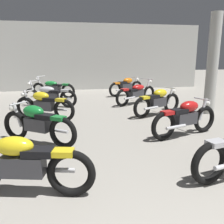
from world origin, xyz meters
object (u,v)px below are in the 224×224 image
Objects in this scene: motorcycle_left_row_3 at (44,105)px; motorcycle_left_row_1 at (22,164)px; motorcycle_left_row_5 at (53,88)px; motorcycle_left_row_2 at (37,123)px; motorcycle_right_row_2 at (186,117)px; motorcycle_right_row_3 at (158,101)px; support_pillar at (212,65)px; motorcycle_right_row_5 at (126,86)px; motorcycle_left_row_4 at (49,95)px; motorcycle_right_row_4 at (137,93)px.

motorcycle_left_row_1 is at bearing -89.53° from motorcycle_left_row_3.
motorcycle_left_row_2 is at bearing -90.57° from motorcycle_left_row_5.
motorcycle_right_row_3 is at bearing 86.83° from motorcycle_right_row_2.
motorcycle_left_row_5 is at bearing 142.17° from support_pillar.
motorcycle_right_row_5 is at bearing 66.68° from motorcycle_left_row_1.
motorcycle_left_row_2 is 0.90× the size of motorcycle_right_row_5.
motorcycle_left_row_4 reaches higher than motorcycle_right_row_3.
support_pillar is 5.76m from motorcycle_left_row_2.
support_pillar reaches higher than motorcycle_left_row_2.
support_pillar is 1.73× the size of motorcycle_right_row_3.
motorcycle_left_row_2 and motorcycle_right_row_5 have the same top height.
motorcycle_right_row_5 is (3.49, 6.00, 0.00)m from motorcycle_left_row_2.
motorcycle_left_row_1 is 4.12m from motorcycle_left_row_3.
motorcycle_right_row_5 is at bearing 48.33° from motorcycle_left_row_3.
motorcycle_left_row_1 is 8.78m from motorcycle_right_row_5.
motorcycle_right_row_5 is at bearing 90.23° from motorcycle_right_row_3.
motorcycle_right_row_5 is at bearing 114.07° from support_pillar.
motorcycle_left_row_1 is 0.96× the size of motorcycle_left_row_4.
motorcycle_left_row_5 reaches higher than motorcycle_left_row_1.
motorcycle_right_row_5 is at bearing 89.08° from motorcycle_right_row_2.
motorcycle_right_row_5 is at bearing 59.85° from motorcycle_left_row_2.
motorcycle_left_row_4 is at bearing 129.20° from motorcycle_right_row_2.
support_pillar is 1.92× the size of motorcycle_left_row_2.
motorcycle_left_row_5 is at bearing 88.83° from motorcycle_left_row_3.
motorcycle_left_row_5 reaches higher than motorcycle_left_row_2.
support_pillar is 1.79× the size of motorcycle_left_row_3.
motorcycle_left_row_4 is 1.06× the size of motorcycle_right_row_2.
support_pillar is 1.74× the size of motorcycle_right_row_5.
motorcycle_left_row_1 is at bearing -142.91° from support_pillar.
motorcycle_left_row_4 is 4.06m from motorcycle_right_row_3.
motorcycle_left_row_2 is at bearing -89.40° from motorcycle_left_row_3.
motorcycle_right_row_4 is (3.38, 3.90, -0.01)m from motorcycle_left_row_2.
motorcycle_left_row_3 is at bearing -91.01° from motorcycle_left_row_4.
motorcycle_right_row_4 reaches higher than motorcycle_left_row_3.
motorcycle_left_row_5 is (-5.24, 4.07, -1.15)m from support_pillar.
motorcycle_left_row_3 is 0.97× the size of motorcycle_right_row_3.
support_pillar is 1.63× the size of motorcycle_left_row_5.
motorcycle_left_row_4 is at bearing 178.05° from motorcycle_right_row_4.
motorcycle_left_row_5 reaches higher than motorcycle_right_row_2.
motorcycle_left_row_3 is at bearing 90.47° from motorcycle_left_row_1.
motorcycle_right_row_5 is (3.43, -0.01, 0.01)m from motorcycle_left_row_5.
motorcycle_left_row_1 is 2.06m from motorcycle_left_row_2.
motorcycle_left_row_1 is 1.02× the size of motorcycle_right_row_2.
motorcycle_left_row_5 and motorcycle_right_row_4 have the same top height.
motorcycle_right_row_2 is at bearing -90.92° from motorcycle_right_row_5.
motorcycle_left_row_1 is at bearing -113.32° from motorcycle_right_row_5.
motorcycle_left_row_3 is 0.94× the size of motorcycle_right_row_2.
support_pillar reaches higher than motorcycle_left_row_5.
support_pillar reaches higher than motorcycle_right_row_4.
support_pillar is at bearing 47.20° from motorcycle_right_row_2.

